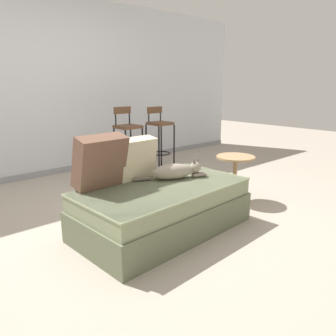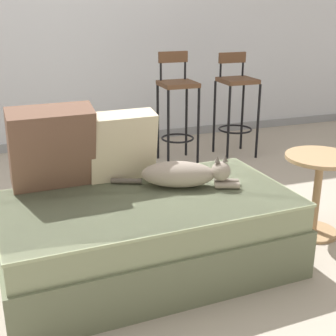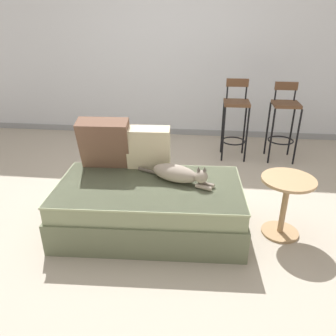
{
  "view_description": "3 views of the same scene",
  "coord_description": "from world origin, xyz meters",
  "px_view_note": "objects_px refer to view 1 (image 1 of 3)",
  "views": [
    {
      "loc": [
        -1.87,
        -2.57,
        1.34
      ],
      "look_at": [
        0.15,
        -0.3,
        0.56
      ],
      "focal_mm": 35.0,
      "sensor_mm": 36.0,
      "label": 1
    },
    {
      "loc": [
        -0.69,
        -2.63,
        1.44
      ],
      "look_at": [
        0.15,
        -0.3,
        0.56
      ],
      "focal_mm": 50.0,
      "sensor_mm": 36.0,
      "label": 2
    },
    {
      "loc": [
        0.43,
        -2.82,
        1.75
      ],
      "look_at": [
        0.15,
        -0.3,
        0.56
      ],
      "focal_mm": 35.0,
      "sensor_mm": 36.0,
      "label": 3
    }
  ],
  "objects_px": {
    "throw_pillow_middle": "(136,158)",
    "bar_stool_by_doorway": "(159,133)",
    "side_table": "(235,172)",
    "cat": "(176,171)",
    "throw_pillow_corner": "(100,161)",
    "bar_stool_near_window": "(128,137)",
    "couch": "(163,208)"
  },
  "relations": [
    {
      "from": "throw_pillow_middle",
      "to": "bar_stool_near_window",
      "type": "xyz_separation_m",
      "value": [
        0.9,
        1.43,
        -0.06
      ]
    },
    {
      "from": "couch",
      "to": "cat",
      "type": "height_order",
      "value": "cat"
    },
    {
      "from": "couch",
      "to": "side_table",
      "type": "bearing_deg",
      "value": 2.72
    },
    {
      "from": "side_table",
      "to": "cat",
      "type": "bearing_deg",
      "value": 177.88
    },
    {
      "from": "throw_pillow_middle",
      "to": "bar_stool_near_window",
      "type": "bearing_deg",
      "value": 57.91
    },
    {
      "from": "couch",
      "to": "side_table",
      "type": "height_order",
      "value": "side_table"
    },
    {
      "from": "throw_pillow_corner",
      "to": "side_table",
      "type": "relative_size",
      "value": 0.9
    },
    {
      "from": "couch",
      "to": "throw_pillow_middle",
      "type": "bearing_deg",
      "value": 99.54
    },
    {
      "from": "throw_pillow_corner",
      "to": "side_table",
      "type": "xyz_separation_m",
      "value": [
        1.61,
        -0.26,
        -0.33
      ]
    },
    {
      "from": "couch",
      "to": "throw_pillow_middle",
      "type": "relative_size",
      "value": 3.99
    },
    {
      "from": "throw_pillow_middle",
      "to": "side_table",
      "type": "xyz_separation_m",
      "value": [
        1.21,
        -0.28,
        -0.3
      ]
    },
    {
      "from": "throw_pillow_middle",
      "to": "bar_stool_by_doorway",
      "type": "bearing_deg",
      "value": 43.53
    },
    {
      "from": "bar_stool_by_doorway",
      "to": "throw_pillow_middle",
      "type": "bearing_deg",
      "value": -136.47
    },
    {
      "from": "couch",
      "to": "cat",
      "type": "relative_size",
      "value": 2.34
    },
    {
      "from": "throw_pillow_corner",
      "to": "bar_stool_by_doorway",
      "type": "relative_size",
      "value": 0.49
    },
    {
      "from": "bar_stool_near_window",
      "to": "side_table",
      "type": "distance_m",
      "value": 1.75
    },
    {
      "from": "bar_stool_by_doorway",
      "to": "cat",
      "type": "bearing_deg",
      "value": -125.86
    },
    {
      "from": "couch",
      "to": "bar_stool_by_doorway",
      "type": "bearing_deg",
      "value": 50.57
    },
    {
      "from": "cat",
      "to": "bar_stool_by_doorway",
      "type": "xyz_separation_m",
      "value": [
        1.21,
        1.67,
        0.07
      ]
    },
    {
      "from": "bar_stool_by_doorway",
      "to": "side_table",
      "type": "relative_size",
      "value": 1.84
    },
    {
      "from": "cat",
      "to": "bar_stool_by_doorway",
      "type": "height_order",
      "value": "bar_stool_by_doorway"
    },
    {
      "from": "bar_stool_by_doorway",
      "to": "side_table",
      "type": "xyz_separation_m",
      "value": [
        -0.3,
        -1.71,
        -0.23
      ]
    },
    {
      "from": "throw_pillow_middle",
      "to": "cat",
      "type": "height_order",
      "value": "throw_pillow_middle"
    },
    {
      "from": "cat",
      "to": "bar_stool_near_window",
      "type": "height_order",
      "value": "bar_stool_near_window"
    },
    {
      "from": "throw_pillow_middle",
      "to": "bar_stool_by_doorway",
      "type": "relative_size",
      "value": 0.42
    },
    {
      "from": "bar_stool_near_window",
      "to": "throw_pillow_middle",
      "type": "bearing_deg",
      "value": -122.09
    },
    {
      "from": "throw_pillow_corner",
      "to": "bar_stool_near_window",
      "type": "relative_size",
      "value": 0.47
    },
    {
      "from": "side_table",
      "to": "throw_pillow_middle",
      "type": "bearing_deg",
      "value": 167.02
    },
    {
      "from": "bar_stool_near_window",
      "to": "bar_stool_by_doorway",
      "type": "bearing_deg",
      "value": -0.07
    },
    {
      "from": "throw_pillow_middle",
      "to": "bar_stool_by_doorway",
      "type": "height_order",
      "value": "bar_stool_by_doorway"
    },
    {
      "from": "throw_pillow_middle",
      "to": "couch",
      "type": "bearing_deg",
      "value": -80.46
    },
    {
      "from": "couch",
      "to": "bar_stool_by_doorway",
      "type": "relative_size",
      "value": 1.66
    }
  ]
}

